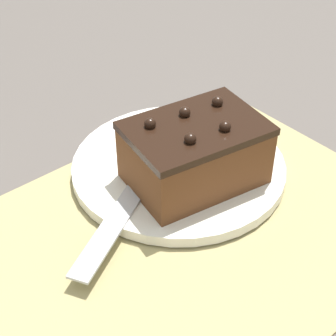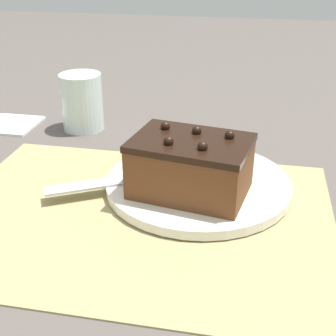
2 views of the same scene
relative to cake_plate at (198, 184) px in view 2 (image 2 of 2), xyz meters
The scene contains 7 objects.
ground_plane 0.10m from the cake_plate, 129.64° to the right, with size 3.00×3.00×0.00m, color #544C47.
placemat_woven 0.10m from the cake_plate, 129.64° to the right, with size 0.46×0.34×0.00m, color tan.
cake_plate is the anchor object (origin of this frame).
chocolate_cake 0.05m from the cake_plate, 100.70° to the right, with size 0.15×0.12×0.08m.
serving_knife 0.04m from the cake_plate, 164.05° to the left, with size 0.23×0.14×0.01m.
drinking_glass 0.29m from the cake_plate, 141.23° to the left, with size 0.07×0.07×0.10m.
folded_napkin 0.40m from the cake_plate, 155.37° to the left, with size 0.11×0.09×0.01m, color white.
Camera 2 is at (0.13, -0.46, 0.30)m, focal length 50.00 mm.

